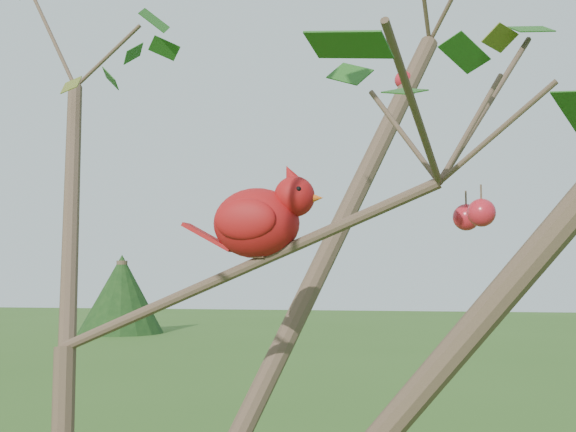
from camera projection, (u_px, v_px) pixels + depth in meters
name	position (u px, v px, depth m)	size (l,w,h in m)	color
crabapple_tree	(74.00, 238.00, 1.05)	(2.35, 2.05, 2.95)	#402E22
cardinal	(261.00, 219.00, 1.10)	(0.22, 0.12, 0.16)	#AE150E
distant_trees	(469.00, 289.00, 24.40)	(42.58, 12.46, 3.62)	#402E22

